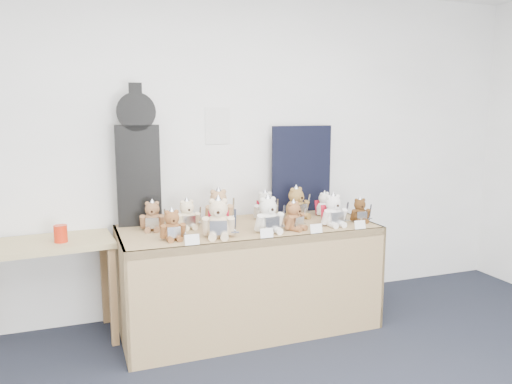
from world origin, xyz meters
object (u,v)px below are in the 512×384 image
object	(u,v)px
side_table	(46,259)
teddy_front_far_right	(333,212)
teddy_back_right	(297,204)
teddy_back_end	(325,205)
display_table	(252,251)
teddy_front_end	(360,211)
guitar_case	(138,157)
teddy_back_far_left	(152,217)
teddy_back_centre_right	(265,207)
teddy_front_right	(294,217)
red_cup	(61,234)
teddy_front_left	(218,220)
teddy_front_centre	(268,216)
teddy_back_left	(187,215)
teddy_front_far_left	(172,226)
teddy_back_centre_left	(219,208)

from	to	relation	value
side_table	teddy_front_far_right	distance (m)	2.13
teddy_back_right	teddy_back_end	size ratio (longest dim) A/B	1.29
display_table	teddy_front_end	xyz separation A→B (m)	(0.88, -0.08, 0.26)
guitar_case	teddy_back_far_left	world-z (taller)	guitar_case
guitar_case	teddy_back_centre_right	size ratio (longest dim) A/B	4.08
teddy_front_right	teddy_front_end	distance (m)	0.60
red_cup	teddy_front_end	size ratio (longest dim) A/B	0.57
guitar_case	teddy_back_end	bearing A→B (deg)	-1.03
red_cup	teddy_front_far_right	xyz separation A→B (m)	(1.96, -0.37, 0.09)
teddy_back_far_left	side_table	bearing A→B (deg)	-175.26
side_table	teddy_front_left	bearing A→B (deg)	-26.45
teddy_back_centre_right	teddy_front_centre	bearing A→B (deg)	-94.52
teddy_back_centre_right	teddy_back_right	bearing A→B (deg)	5.50
teddy_front_far_right	teddy_back_end	distance (m)	0.38
teddy_front_centre	teddy_back_end	xyz separation A→B (m)	(0.66, 0.38, -0.03)
display_table	guitar_case	world-z (taller)	guitar_case
teddy_front_centre	teddy_back_left	world-z (taller)	teddy_front_centre
teddy_back_end	teddy_back_far_left	xyz separation A→B (m)	(-1.44, -0.03, 0.01)
side_table	teddy_front_left	world-z (taller)	teddy_front_left
teddy_front_left	teddy_front_right	bearing A→B (deg)	18.55
teddy_back_left	teddy_front_far_right	bearing A→B (deg)	-19.78
red_cup	teddy_back_right	size ratio (longest dim) A/B	0.42
teddy_front_right	teddy_back_left	bearing A→B (deg)	130.60
guitar_case	teddy_front_centre	distance (m)	1.09
teddy_back_right	teddy_back_far_left	distance (m)	1.18
teddy_back_centre_right	teddy_back_end	bearing A→B (deg)	10.70
teddy_back_centre_right	teddy_front_far_left	bearing A→B (deg)	-141.89
display_table	guitar_case	bearing A→B (deg)	152.09
teddy_front_far_left	guitar_case	bearing A→B (deg)	103.68
teddy_front_far_right	teddy_back_left	xyz separation A→B (m)	(-1.07, 0.30, -0.01)
guitar_case	teddy_front_left	world-z (taller)	guitar_case
side_table	teddy_back_left	distance (m)	1.04
teddy_front_end	teddy_back_end	world-z (taller)	teddy_back_end
teddy_back_right	teddy_front_end	bearing A→B (deg)	-55.78
side_table	teddy_front_far_left	xyz separation A→B (m)	(0.83, -0.41, 0.26)
teddy_front_far_left	teddy_back_end	distance (m)	1.40
teddy_back_left	teddy_back_centre_right	size ratio (longest dim) A/B	0.95
teddy_front_left	teddy_front_end	xyz separation A→B (m)	(1.19, 0.09, -0.04)
teddy_front_centre	teddy_back_end	world-z (taller)	teddy_front_centre
display_table	teddy_front_far_right	distance (m)	0.69
guitar_case	teddy_back_far_left	size ratio (longest dim) A/B	4.32
teddy_front_right	teddy_back_far_left	world-z (taller)	teddy_back_far_left
teddy_back_end	teddy_front_far_right	bearing A→B (deg)	-125.85
teddy_front_far_left	teddy_back_centre_left	xyz separation A→B (m)	(0.44, 0.39, 0.03)
teddy_front_centre	teddy_back_centre_left	bearing A→B (deg)	115.39
teddy_front_centre	teddy_back_right	distance (m)	0.54
teddy_back_left	teddy_back_far_left	distance (m)	0.26
side_table	teddy_front_far_right	world-z (taller)	teddy_front_far_right
teddy_back_right	display_table	bearing A→B (deg)	-174.98
teddy_back_right	guitar_case	bearing A→B (deg)	151.61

